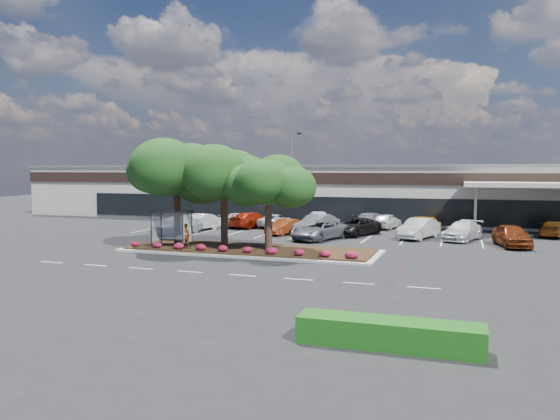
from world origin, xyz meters
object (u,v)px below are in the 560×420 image
(car_0, at_px, (177,224))
(car_1, at_px, (198,222))
(survey_stake, at_px, (400,276))
(light_pole, at_px, (292,181))

(car_0, xyz_separation_m, car_1, (0.44, 3.27, -0.09))
(survey_stake, height_order, car_1, car_1)
(survey_stake, bearing_deg, car_1, 137.00)
(survey_stake, height_order, car_0, car_0)
(survey_stake, relative_size, car_1, 0.22)
(survey_stake, relative_size, car_0, 0.21)
(light_pole, height_order, survey_stake, light_pole)
(survey_stake, bearing_deg, light_pole, 115.97)
(car_0, bearing_deg, light_pole, 88.88)
(survey_stake, distance_m, car_0, 26.92)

